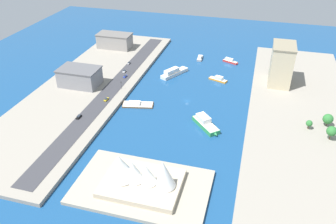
# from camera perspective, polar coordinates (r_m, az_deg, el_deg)

# --- Properties ---
(ground_plane) EXTENTS (440.00, 440.00, 0.00)m
(ground_plane) POSITION_cam_1_polar(r_m,az_deg,el_deg) (251.65, 3.20, 1.89)
(ground_plane) COLOR navy
(quay_west) EXTENTS (70.00, 240.00, 2.45)m
(quay_west) POSITION_cam_1_polar(r_m,az_deg,el_deg) (249.47, 21.39, -0.43)
(quay_west) COLOR gray
(quay_west) RESTS_ON ground_plane
(quay_east) EXTENTS (70.00, 240.00, 2.45)m
(quay_east) POSITION_cam_1_polar(r_m,az_deg,el_deg) (276.72, -13.18, 4.26)
(quay_east) COLOR gray
(quay_east) RESTS_ON ground_plane
(peninsula_point) EXTENTS (68.48, 42.27, 2.00)m
(peninsula_point) POSITION_cam_1_polar(r_m,az_deg,el_deg) (178.32, -4.37, -12.39)
(peninsula_point) COLOR #A89E89
(peninsula_point) RESTS_ON ground_plane
(road_strip) EXTENTS (12.86, 228.00, 0.15)m
(road_strip) POSITION_cam_1_polar(r_m,az_deg,el_deg) (267.37, -9.24, 4.02)
(road_strip) COLOR #38383D
(road_strip) RESTS_ON quay_east
(ferry_white_commuter) EXTENTS (19.05, 28.15, 6.44)m
(ferry_white_commuter) POSITION_cam_1_polar(r_m,az_deg,el_deg) (289.40, 1.01, 6.66)
(ferry_white_commuter) COLOR silver
(ferry_white_commuter) RESTS_ON ground_plane
(yacht_sleek_gray) EXTENTS (5.04, 14.18, 3.81)m
(yacht_sleek_gray) POSITION_cam_1_polar(r_m,az_deg,el_deg) (322.62, 5.37, 9.03)
(yacht_sleek_gray) COLOR #999EA3
(yacht_sleek_gray) RESTS_ON ground_plane
(ferry_green_doubledeck) EXTENTS (20.83, 21.91, 6.61)m
(ferry_green_doubledeck) POSITION_cam_1_polar(r_m,az_deg,el_deg) (222.64, 6.26, -1.87)
(ferry_green_doubledeck) COLOR #2D8C4C
(ferry_green_doubledeck) RESTS_ON ground_plane
(tugboat_red) EXTENTS (15.03, 8.98, 4.11)m
(tugboat_red) POSITION_cam_1_polar(r_m,az_deg,el_deg) (319.02, 10.39, 8.40)
(tugboat_red) COLOR red
(tugboat_red) RESTS_ON ground_plane
(water_taxi_orange) EXTENTS (16.08, 9.48, 3.91)m
(water_taxi_orange) POSITION_cam_1_polar(r_m,az_deg,el_deg) (283.32, 8.42, 5.50)
(water_taxi_orange) COLOR orange
(water_taxi_orange) RESTS_ON ground_plane
(barge_flat_brown) EXTENTS (23.31, 13.16, 2.62)m
(barge_flat_brown) POSITION_cam_1_polar(r_m,az_deg,el_deg) (246.04, -5.20, 1.29)
(barge_flat_brown) COLOR brown
(barge_flat_brown) RESTS_ON ground_plane
(carpark_squat_concrete) EXTENTS (33.17, 17.66, 13.84)m
(carpark_squat_concrete) POSITION_cam_1_polar(r_m,az_deg,el_deg) (344.79, -8.93, 11.73)
(carpark_squat_concrete) COLOR gray
(carpark_squat_concrete) RESTS_ON quay_east
(warehouse_low_gray) EXTENTS (30.95, 20.48, 13.98)m
(warehouse_low_gray) POSITION_cam_1_polar(r_m,az_deg,el_deg) (274.51, -14.58, 5.76)
(warehouse_low_gray) COLOR gray
(warehouse_low_gray) RESTS_ON quay_east
(office_block_beige) EXTENTS (16.89, 26.24, 31.78)m
(office_block_beige) POSITION_cam_1_polar(r_m,az_deg,el_deg) (279.16, 18.48, 7.58)
(office_block_beige) COLOR #C6B793
(office_block_beige) RESTS_ON quay_west
(suv_black) EXTENTS (2.05, 5.12, 1.56)m
(suv_black) POSITION_cam_1_polar(r_m,az_deg,el_deg) (233.91, -14.73, -0.76)
(suv_black) COLOR black
(suv_black) RESTS_ON road_strip
(taxi_yellow_cab) EXTENTS (1.96, 4.98, 1.50)m
(taxi_yellow_cab) POSITION_cam_1_polar(r_m,az_deg,el_deg) (250.48, -10.31, 2.11)
(taxi_yellow_cab) COLOR black
(taxi_yellow_cab) RESTS_ON road_strip
(hatchback_blue) EXTENTS (1.93, 4.37, 1.58)m
(hatchback_blue) POSITION_cam_1_polar(r_m,az_deg,el_deg) (282.71, -7.20, 5.97)
(hatchback_blue) COLOR black
(hatchback_blue) RESTS_ON road_strip
(sedan_silver) EXTENTS (1.86, 4.47, 1.57)m
(sedan_silver) POSITION_cam_1_polar(r_m,az_deg,el_deg) (307.11, -6.58, 8.16)
(sedan_silver) COLOR black
(sedan_silver) RESTS_ON road_strip
(van_white) EXTENTS (1.99, 4.41, 1.66)m
(van_white) POSITION_cam_1_polar(r_m,az_deg,el_deg) (291.68, -7.32, 6.81)
(van_white) COLOR black
(van_white) RESTS_ON road_strip
(traffic_light_waterfront) EXTENTS (0.36, 0.36, 6.50)m
(traffic_light_waterfront) POSITION_cam_1_polar(r_m,az_deg,el_deg) (262.57, -7.86, 4.65)
(traffic_light_waterfront) COLOR black
(traffic_light_waterfront) RESTS_ON quay_east
(opera_landmark) EXTENTS (39.67, 29.45, 18.78)m
(opera_landmark) POSITION_cam_1_polar(r_m,az_deg,el_deg) (173.40, -4.80, -10.52)
(opera_landmark) COLOR #BCAD93
(opera_landmark) RESTS_ON peninsula_point
(park_tree_cluster) EXTENTS (16.79, 21.74, 9.20)m
(park_tree_cluster) POSITION_cam_1_polar(r_m,az_deg,el_deg) (232.44, 25.13, -1.87)
(park_tree_cluster) COLOR brown
(park_tree_cluster) RESTS_ON quay_west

